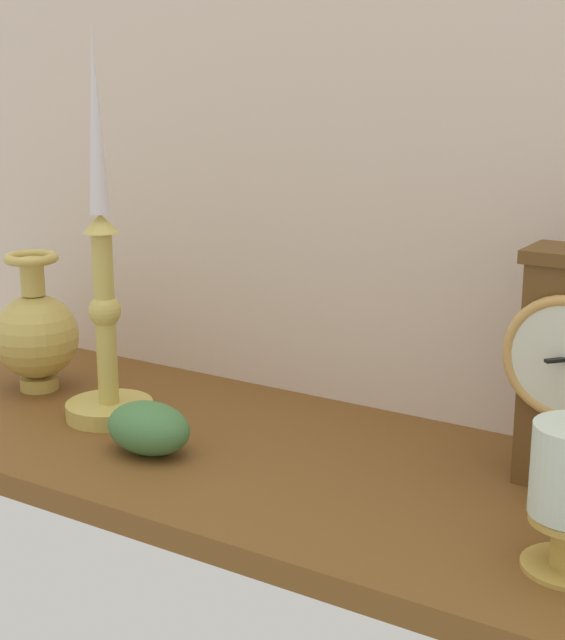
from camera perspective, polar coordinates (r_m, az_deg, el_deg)
ground_plane at (r=97.28cm, az=-0.36°, el=-8.64°), size 100.00×36.00×2.40cm
back_wall at (r=105.60cm, az=5.15°, el=11.98°), size 120.00×2.00×65.00cm
candlestick_tall_left at (r=104.74cm, az=-10.54°, el=0.71°), size 9.59×9.59×41.98cm
brass_vase_bulbous at (r=117.56cm, az=-14.46°, el=-0.73°), size 10.08×10.08×16.68cm
ivy_sprig at (r=97.16cm, az=-7.97°, el=-6.38°), size 9.24×6.47×5.27cm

